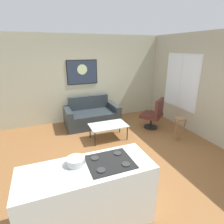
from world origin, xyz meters
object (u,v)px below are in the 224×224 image
at_px(wall_painting, 82,72).
at_px(bar_stool, 179,124).
at_px(couch, 92,116).
at_px(armchair, 154,114).
at_px(coffee_table, 108,126).
at_px(mixing_bowl, 76,161).

bearing_deg(wall_painting, bar_stool, -50.17).
bearing_deg(couch, armchair, -29.84).
xyz_separation_m(couch, armchair, (1.71, -0.98, 0.17)).
distance_m(bar_stool, wall_painting, 3.36).
xyz_separation_m(coffee_table, wall_painting, (-0.28, 1.67, 1.26)).
distance_m(coffee_table, bar_stool, 1.90).
xyz_separation_m(couch, coffee_table, (0.16, -1.13, 0.08)).
height_order(couch, coffee_table, couch).
bearing_deg(mixing_bowl, wall_painting, 75.71).
xyz_separation_m(couch, wall_painting, (-0.12, 0.54, 1.34)).
relative_size(couch, coffee_table, 1.70).
distance_m(bar_stool, mixing_bowl, 3.37).
distance_m(coffee_table, wall_painting, 2.11).
bearing_deg(wall_painting, couch, -77.68).
relative_size(couch, bar_stool, 2.67).
xyz_separation_m(armchair, wall_painting, (-1.83, 1.52, 1.17)).
height_order(couch, bar_stool, couch).
xyz_separation_m(coffee_table, bar_stool, (1.74, -0.75, 0.10)).
bearing_deg(couch, coffee_table, -81.98).
bearing_deg(armchair, coffee_table, -174.54).
xyz_separation_m(armchair, mixing_bowl, (-2.81, -2.35, 0.51)).
relative_size(couch, wall_painting, 1.71).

